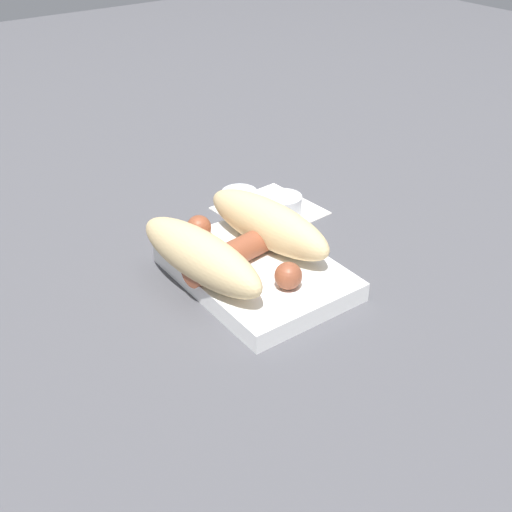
% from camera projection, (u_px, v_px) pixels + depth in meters
% --- Properties ---
extents(ground_plane, '(3.00, 3.00, 0.00)m').
position_uv_depth(ground_plane, '(256.00, 280.00, 0.75)').
color(ground_plane, '#4C4C51').
extents(food_tray, '(0.21, 0.15, 0.02)m').
position_uv_depth(food_tray, '(256.00, 272.00, 0.74)').
color(food_tray, white).
rests_on(food_tray, ground_plane).
extents(bread_roll, '(0.21, 0.18, 0.06)m').
position_uv_depth(bread_roll, '(235.00, 239.00, 0.72)').
color(bread_roll, '#DBBC84').
rests_on(bread_roll, food_tray).
extents(sausage, '(0.17, 0.15, 0.03)m').
position_uv_depth(sausage, '(240.00, 251.00, 0.73)').
color(sausage, brown).
rests_on(sausage, food_tray).
extents(pickled_veggies, '(0.07, 0.05, 0.01)m').
position_uv_depth(pickled_veggies, '(211.00, 256.00, 0.74)').
color(pickled_veggies, orange).
rests_on(pickled_veggies, food_tray).
extents(napkin, '(0.13, 0.13, 0.00)m').
position_uv_depth(napkin, '(270.00, 210.00, 0.89)').
color(napkin, white).
rests_on(napkin, ground_plane).
extents(condiment_cup_near, '(0.05, 0.05, 0.03)m').
position_uv_depth(condiment_cup_near, '(284.00, 206.00, 0.87)').
color(condiment_cup_near, silver).
rests_on(condiment_cup_near, ground_plane).
extents(condiment_cup_far, '(0.05, 0.05, 0.03)m').
position_uv_depth(condiment_cup_far, '(240.00, 201.00, 0.89)').
color(condiment_cup_far, silver).
rests_on(condiment_cup_far, ground_plane).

